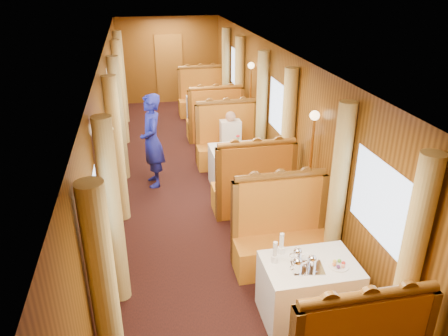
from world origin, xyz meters
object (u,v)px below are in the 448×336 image
object	(u,v)px
table_near	(308,290)
banquette_mid_fwd	(253,189)
banquette_mid_aft	(228,145)
fruit_plate	(339,265)
rose_vase_mid	(238,139)
steward	(152,141)
banquette_far_fwd	(215,122)
teapot_back	(297,257)
banquette_near_aft	(281,238)
rose_vase_far	(209,91)
teapot_right	(312,264)
table_far	(208,112)
teapot_left	(297,267)
banquette_far_aft	(202,99)
tea_tray	(308,268)
table_mid	(239,167)
passenger	(231,135)

from	to	relation	value
table_near	banquette_mid_fwd	world-z (taller)	banquette_mid_fwd
banquette_mid_aft	fruit_plate	size ratio (longest dim) A/B	6.07
rose_vase_mid	steward	xyz separation A→B (m)	(-1.53, 0.34, -0.05)
banquette_far_fwd	teapot_back	size ratio (longest dim) A/B	8.07
banquette_near_aft	rose_vase_far	distance (m)	6.01
fruit_plate	banquette_far_fwd	bearing A→B (deg)	92.64
table_near	teapot_right	xyz separation A→B (m)	(-0.03, -0.09, 0.44)
table_near	banquette_far_fwd	bearing A→B (deg)	90.00
teapot_right	banquette_mid_aft	bearing A→B (deg)	74.50
teapot_right	banquette_mid_fwd	bearing A→B (deg)	74.18
table_far	teapot_left	xyz separation A→B (m)	(-0.21, -7.12, 0.45)
banquette_far_aft	tea_tray	bearing A→B (deg)	-90.49
banquette_mid_aft	teapot_back	world-z (taller)	banquette_mid_aft
banquette_mid_fwd	banquette_mid_aft	xyz separation A→B (m)	(0.00, 2.03, 0.00)
banquette_near_aft	banquette_far_aft	size ratio (longest dim) A/B	1.00
banquette_mid_fwd	teapot_left	world-z (taller)	banquette_mid_fwd
banquette_far_fwd	teapot_back	bearing A→B (deg)	-91.35
banquette_far_aft	rose_vase_mid	bearing A→B (deg)	-90.33
tea_tray	rose_vase_mid	xyz separation A→B (m)	(0.04, 3.59, 0.17)
banquette_far_fwd	rose_vase_far	xyz separation A→B (m)	(0.03, 1.02, 0.50)
banquette_mid_aft	fruit_plate	xyz separation A→B (m)	(0.28, -4.62, 0.35)
banquette_mid_fwd	teapot_left	xyz separation A→B (m)	(-0.21, -2.61, 0.40)
teapot_left	steward	distance (m)	4.20
teapot_back	rose_vase_mid	bearing A→B (deg)	95.52
banquette_mid_aft	teapot_left	world-z (taller)	banquette_mid_aft
table_mid	rose_vase_far	size ratio (longest dim) A/B	2.92
banquette_mid_fwd	table_far	world-z (taller)	banquette_mid_fwd
teapot_left	rose_vase_mid	distance (m)	3.64
banquette_mid_aft	rose_vase_mid	world-z (taller)	banquette_mid_aft
teapot_left	fruit_plate	bearing A→B (deg)	-9.66
banquette_far_fwd	passenger	distance (m)	1.78
banquette_far_fwd	fruit_plate	distance (m)	6.11
banquette_far_fwd	rose_vase_mid	distance (m)	2.52
teapot_back	steward	xyz separation A→B (m)	(-1.41, 3.79, 0.06)
table_far	teapot_right	xyz separation A→B (m)	(-0.03, -7.09, 0.44)
rose_vase_far	passenger	xyz separation A→B (m)	(-0.03, -2.77, -0.19)
rose_vase_mid	rose_vase_far	xyz separation A→B (m)	(0.06, 3.49, 0.00)
table_near	banquette_far_aft	xyz separation A→B (m)	(0.00, 8.01, 0.05)
teapot_left	banquette_near_aft	bearing A→B (deg)	68.11
banquette_mid_fwd	steward	size ratio (longest dim) A/B	0.77
steward	banquette_near_aft	bearing A→B (deg)	22.37
teapot_right	passenger	world-z (taller)	passenger
rose_vase_far	passenger	world-z (taller)	passenger
table_mid	tea_tray	size ratio (longest dim) A/B	3.09
table_near	banquette_near_aft	size ratio (longest dim) A/B	0.78
table_near	steward	xyz separation A→B (m)	(-1.55, 3.86, 0.50)
teapot_back	table_far	bearing A→B (deg)	96.26
steward	rose_vase_mid	bearing A→B (deg)	71.03
banquette_near_aft	teapot_back	xyz separation A→B (m)	(-0.14, -0.95, 0.39)
banquette_mid_aft	steward	bearing A→B (deg)	-157.09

